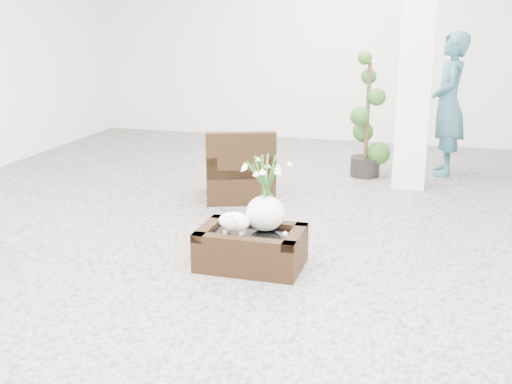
# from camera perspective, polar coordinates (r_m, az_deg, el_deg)

# --- Properties ---
(ground) EXTENTS (11.00, 11.00, 0.00)m
(ground) POSITION_cam_1_polar(r_m,az_deg,el_deg) (5.95, 0.27, -5.49)
(ground) COLOR gray
(ground) RESTS_ON ground
(column) EXTENTS (0.40, 0.40, 3.50)m
(column) POSITION_cam_1_polar(r_m,az_deg,el_deg) (8.14, 14.25, 12.51)
(column) COLOR white
(column) RESTS_ON ground
(coffee_table) EXTENTS (0.90, 0.60, 0.31)m
(coffee_table) POSITION_cam_1_polar(r_m,az_deg,el_deg) (5.61, -0.44, -5.17)
(coffee_table) COLOR #311D0E
(coffee_table) RESTS_ON ground
(sheep_figurine) EXTENTS (0.28, 0.23, 0.21)m
(sheep_figurine) POSITION_cam_1_polar(r_m,az_deg,el_deg) (5.46, -1.95, -2.85)
(sheep_figurine) COLOR white
(sheep_figurine) RESTS_ON coffee_table
(planter_narcissus) EXTENTS (0.44, 0.44, 0.80)m
(planter_narcissus) POSITION_cam_1_polar(r_m,az_deg,el_deg) (5.50, 0.84, 0.51)
(planter_narcissus) COLOR white
(planter_narcissus) RESTS_ON coffee_table
(tealight) EXTENTS (0.04, 0.04, 0.03)m
(tealight) POSITION_cam_1_polar(r_m,az_deg,el_deg) (5.49, 2.62, -3.74)
(tealight) COLOR white
(tealight) RESTS_ON coffee_table
(armchair) EXTENTS (1.02, 1.00, 0.85)m
(armchair) POSITION_cam_1_polar(r_m,az_deg,el_deg) (7.59, -1.49, 2.64)
(armchair) COLOR #311D0E
(armchair) RESTS_ON ground
(topiary) EXTENTS (0.44, 0.44, 1.64)m
(topiary) POSITION_cam_1_polar(r_m,az_deg,el_deg) (8.63, 9.94, 6.70)
(topiary) COLOR #224616
(topiary) RESTS_ON ground
(shopper) EXTENTS (0.49, 0.72, 1.92)m
(shopper) POSITION_cam_1_polar(r_m,az_deg,el_deg) (8.99, 16.84, 7.52)
(shopper) COLOR #31606E
(shopper) RESTS_ON ground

